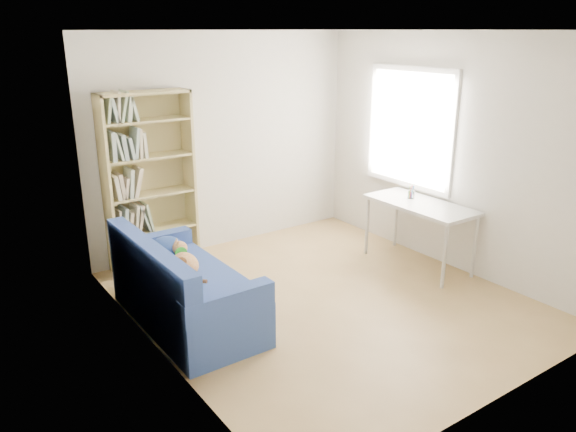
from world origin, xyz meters
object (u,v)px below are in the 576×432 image
object	(u,v)px
bookshelf	(150,189)
pen_cup	(411,193)
sofa	(182,290)
desk	(420,209)

from	to	relation	value
bookshelf	pen_cup	world-z (taller)	bookshelf
sofa	pen_cup	distance (m)	2.90
bookshelf	desk	size ratio (longest dim) A/B	1.55
bookshelf	desk	xyz separation A→B (m)	(2.49, -1.73, -0.23)
bookshelf	pen_cup	bearing A→B (deg)	-30.96
desk	pen_cup	size ratio (longest dim) A/B	8.39
sofa	desk	bearing A→B (deg)	-6.72
pen_cup	sofa	bearing A→B (deg)	177.89
sofa	bookshelf	xyz separation A→B (m)	(0.31, 1.42, 0.59)
sofa	desk	world-z (taller)	sofa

